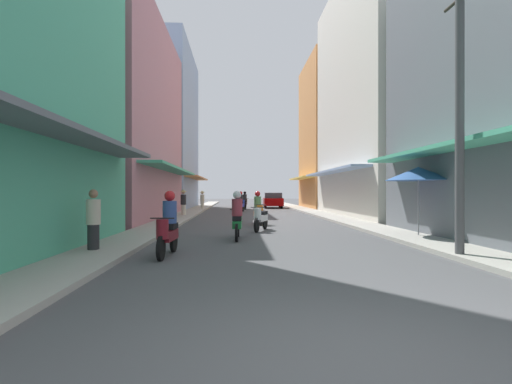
# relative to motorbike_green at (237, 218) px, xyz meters

# --- Properties ---
(ground_plane) EXTENTS (113.17, 113.17, 0.00)m
(ground_plane) POSITION_rel_motorbike_green_xyz_m (1.15, 12.86, -0.70)
(ground_plane) COLOR #4C4C4F
(sidewalk_left) EXTENTS (1.53, 59.44, 0.12)m
(sidewalk_left) POSITION_rel_motorbike_green_xyz_m (-3.34, 12.86, -0.64)
(sidewalk_left) COLOR #ADA89E
(sidewalk_left) RESTS_ON ground
(sidewalk_right) EXTENTS (1.53, 59.44, 0.12)m
(sidewalk_right) POSITION_rel_motorbike_green_xyz_m (5.64, 12.86, -0.64)
(sidewalk_right) COLOR #ADA89E
(sidewalk_right) RESTS_ON ground
(building_left_mid) EXTENTS (7.05, 13.26, 11.12)m
(building_left_mid) POSITION_rel_motorbike_green_xyz_m (-7.10, 9.25, 4.85)
(building_left_mid) COLOR #B7727F
(building_left_mid) RESTS_ON ground
(building_left_far) EXTENTS (7.05, 11.75, 14.34)m
(building_left_far) POSITION_rel_motorbike_green_xyz_m (-7.10, 22.25, 6.46)
(building_left_far) COLOR #8CA5CC
(building_left_far) RESTS_ON ground
(building_right_mid) EXTENTS (7.05, 12.69, 14.98)m
(building_right_mid) POSITION_rel_motorbike_green_xyz_m (9.40, 10.83, 6.78)
(building_right_mid) COLOR silver
(building_right_mid) RESTS_ON ground
(building_right_far) EXTENTS (7.05, 8.49, 13.50)m
(building_right_far) POSITION_rel_motorbike_green_xyz_m (9.40, 21.94, 6.04)
(building_right_far) COLOR #D88C4C
(building_right_far) RESTS_ON ground
(motorbike_green) EXTENTS (0.55, 1.81, 1.58)m
(motorbike_green) POSITION_rel_motorbike_green_xyz_m (0.00, 0.00, 0.00)
(motorbike_green) COLOR black
(motorbike_green) RESTS_ON ground
(motorbike_black) EXTENTS (0.55, 1.81, 1.58)m
(motorbike_black) POSITION_rel_motorbike_green_xyz_m (0.72, 20.69, 0.00)
(motorbike_black) COLOR black
(motorbike_black) RESTS_ON ground
(motorbike_orange) EXTENTS (0.55, 1.81, 1.58)m
(motorbike_orange) POSITION_rel_motorbike_green_xyz_m (1.00, 5.47, 0.00)
(motorbike_orange) COLOR black
(motorbike_orange) RESTS_ON ground
(motorbike_silver) EXTENTS (0.61, 1.79, 0.96)m
(motorbike_silver) POSITION_rel_motorbike_green_xyz_m (0.22, 28.33, -0.20)
(motorbike_silver) COLOR black
(motorbike_silver) RESTS_ON ground
(motorbike_blue) EXTENTS (0.65, 1.78, 1.58)m
(motorbike_blue) POSITION_rel_motorbike_green_xyz_m (0.34, 16.52, 0.00)
(motorbike_blue) COLOR black
(motorbike_blue) RESTS_ON ground
(motorbike_maroon) EXTENTS (0.55, 1.81, 1.58)m
(motorbike_maroon) POSITION_rel_motorbike_green_xyz_m (-1.68, -3.07, 0.00)
(motorbike_maroon) COLOR black
(motorbike_maroon) RESTS_ON ground
(motorbike_white) EXTENTS (0.76, 1.74, 0.96)m
(motorbike_white) POSITION_rel_motorbike_green_xyz_m (0.93, 2.55, -0.20)
(motorbike_white) COLOR black
(motorbike_white) RESTS_ON ground
(parked_car) EXTENTS (1.92, 4.17, 1.45)m
(parked_car) POSITION_rel_motorbike_green_xyz_m (3.44, 23.34, 0.04)
(parked_car) COLOR #8C0000
(parked_car) RESTS_ON ground
(pedestrian_midway) EXTENTS (0.44, 0.44, 1.63)m
(pedestrian_midway) POSITION_rel_motorbike_green_xyz_m (-2.88, 19.18, 0.22)
(pedestrian_midway) COLOR beige
(pedestrian_midway) RESTS_ON ground
(pedestrian_far) EXTENTS (0.44, 0.44, 1.69)m
(pedestrian_far) POSITION_rel_motorbike_green_xyz_m (-3.32, 11.24, 0.25)
(pedestrian_far) COLOR beige
(pedestrian_far) RESTS_ON ground
(pedestrian_crossing) EXTENTS (0.34, 0.34, 1.61)m
(pedestrian_crossing) POSITION_rel_motorbike_green_xyz_m (-3.58, -2.71, 0.10)
(pedestrian_crossing) COLOR #262628
(pedestrian_crossing) RESTS_ON ground
(vendor_umbrella) EXTENTS (2.12, 2.12, 2.37)m
(vendor_umbrella) POSITION_rel_motorbike_green_xyz_m (5.97, -0.15, 1.44)
(vendor_umbrella) COLOR #99999E
(vendor_umbrella) RESTS_ON ground
(utility_pole) EXTENTS (0.20, 1.20, 6.61)m
(utility_pole) POSITION_rel_motorbike_green_xyz_m (5.12, -3.83, 2.68)
(utility_pole) COLOR #4C4C4F
(utility_pole) RESTS_ON ground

